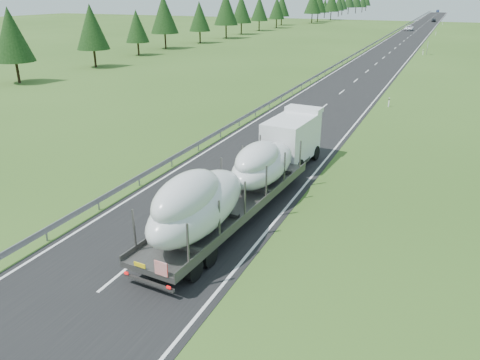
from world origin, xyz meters
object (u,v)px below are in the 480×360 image
at_px(distant_van, 409,28).
at_px(distant_car_blue, 438,11).
at_px(boat_truck, 247,172).
at_px(distant_car_dark, 434,20).
at_px(highway_sign, 428,46).

relative_size(distant_van, distant_car_blue, 1.21).
bearing_deg(distant_van, distant_car_blue, 89.40).
bearing_deg(boat_truck, distant_van, 91.92).
distance_m(distant_van, distant_car_dark, 52.92).
xyz_separation_m(highway_sign, distant_car_blue, (-7.89, 219.68, -1.06)).
bearing_deg(distant_car_blue, distant_van, -91.81).
relative_size(distant_car_dark, distant_car_blue, 0.93).
relative_size(highway_sign, distant_car_dark, 0.61).
height_order(distant_car_dark, distant_car_blue, distant_car_blue).
bearing_deg(distant_van, boat_truck, -88.04).
relative_size(highway_sign, distant_car_blue, 0.57).
bearing_deg(distant_car_blue, boat_truck, -90.57).
height_order(boat_truck, distant_car_blue, boat_truck).
xyz_separation_m(highway_sign, distant_van, (-9.62, 64.89, -1.04)).
xyz_separation_m(highway_sign, boat_truck, (-4.74, -80.27, 0.45)).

